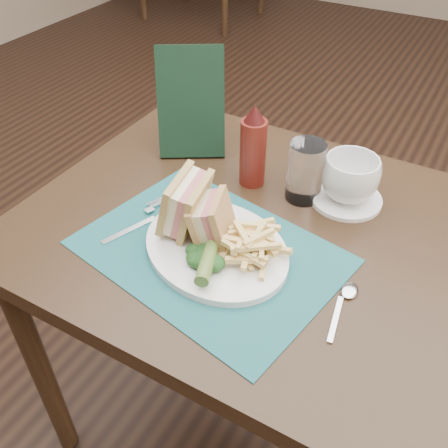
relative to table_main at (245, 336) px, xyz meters
name	(u,v)px	position (x,y,z in m)	size (l,w,h in m)	color
floor	(306,302)	(0.00, 0.50, -0.38)	(7.00, 7.00, 0.00)	black
table_main	(245,336)	(0.00, 0.00, 0.00)	(0.90, 0.75, 0.75)	black
placemat	(210,251)	(-0.02, -0.12, 0.38)	(0.47, 0.34, 0.00)	#1B5659
plate	(216,248)	(-0.01, -0.11, 0.38)	(0.30, 0.24, 0.01)	white
sandwich_half_a	(175,200)	(-0.11, -0.10, 0.45)	(0.06, 0.12, 0.10)	tan
sandwich_half_b	(200,217)	(-0.05, -0.11, 0.44)	(0.06, 0.09, 0.08)	tan
kale_garnish	(204,256)	(-0.01, -0.16, 0.41)	(0.11, 0.08, 0.03)	#143714
pickle_spear	(208,258)	(0.00, -0.17, 0.41)	(0.03, 0.03, 0.12)	#4D6A28
fries_pile	(252,239)	(0.05, -0.10, 0.42)	(0.18, 0.20, 0.06)	#F4D17A
fork	(138,220)	(-0.19, -0.12, 0.38)	(0.03, 0.17, 0.01)	silver
spoon	(341,307)	(0.24, -0.13, 0.38)	(0.03, 0.15, 0.01)	silver
saucer	(346,199)	(0.15, 0.16, 0.38)	(0.15, 0.15, 0.01)	white
coffee_cup	(350,178)	(0.15, 0.16, 0.43)	(0.12, 0.12, 0.09)	white
drinking_glass	(305,172)	(0.06, 0.13, 0.44)	(0.07, 0.07, 0.13)	white
ketchup_bottle	(253,146)	(-0.06, 0.12, 0.47)	(0.06, 0.06, 0.19)	#59160F
check_presenter	(191,103)	(-0.25, 0.18, 0.50)	(0.15, 0.02, 0.25)	black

